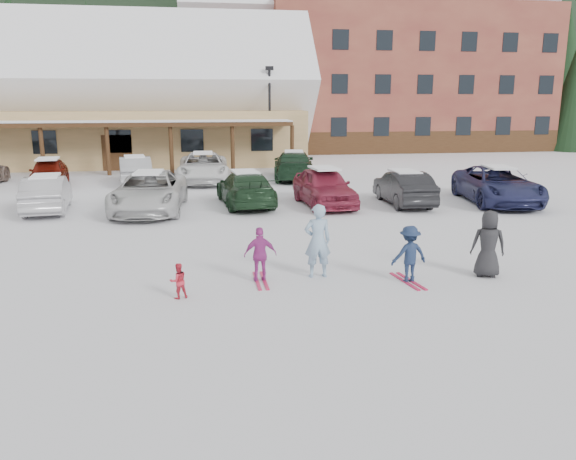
{
  "coord_description": "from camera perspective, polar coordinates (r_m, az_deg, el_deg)",
  "views": [
    {
      "loc": [
        -1.86,
        -13.01,
        4.29
      ],
      "look_at": [
        0.3,
        1.0,
        1.0
      ],
      "focal_mm": 35.0,
      "sensor_mm": 36.0,
      "label": 1
    }
  ],
  "objects": [
    {
      "name": "conifer_4",
      "position": [
        69.09,
        23.25,
        13.93
      ],
      "size": [
        5.06,
        5.06,
        11.73
      ],
      "color": "black",
      "rests_on": "ground"
    },
    {
      "name": "parked_car_10",
      "position": [
        30.38,
        -8.6,
        6.31
      ],
      "size": [
        2.67,
        5.68,
        1.57
      ],
      "primitive_type": "imported",
      "rotation": [
        0.0,
        0.0,
        -0.01
      ],
      "color": "white",
      "rests_on": "ground"
    },
    {
      "name": "ground",
      "position": [
        13.83,
        -0.6,
        -5.01
      ],
      "size": [
        160.0,
        160.0,
        0.0
      ],
      "primitive_type": "plane",
      "color": "white",
      "rests_on": "ground"
    },
    {
      "name": "parked_car_6",
      "position": [
        25.45,
        20.51,
        4.3
      ],
      "size": [
        3.35,
        5.87,
        1.54
      ],
      "primitive_type": "imported",
      "rotation": [
        0.0,
        0.0,
        -0.15
      ],
      "color": "navy",
      "rests_on": "ground"
    },
    {
      "name": "skis_child_navy",
      "position": [
        13.93,
        12.08,
        -5.1
      ],
      "size": [
        0.4,
        1.41,
        0.03
      ],
      "primitive_type": "cube",
      "rotation": [
        0.0,
        0.0,
        3.29
      ],
      "color": "#BF1B47",
      "rests_on": "ground"
    },
    {
      "name": "parked_car_9",
      "position": [
        30.38,
        -15.26,
        5.88
      ],
      "size": [
        2.17,
        4.57,
        1.45
      ],
      "primitive_type": "imported",
      "rotation": [
        0.0,
        0.0,
        3.29
      ],
      "color": "#A5A7AA",
      "rests_on": "ground"
    },
    {
      "name": "parked_car_11",
      "position": [
        31.15,
        0.59,
        6.59
      ],
      "size": [
        2.88,
        5.56,
        1.54
      ],
      "primitive_type": "imported",
      "rotation": [
        0.0,
        0.0,
        3.0
      ],
      "color": "#1B3823",
      "rests_on": "ground"
    },
    {
      "name": "alpine_hotel",
      "position": [
        53.67,
        9.2,
        17.56
      ],
      "size": [
        31.48,
        14.01,
        21.48
      ],
      "color": "maroon",
      "rests_on": "ground"
    },
    {
      "name": "parked_car_5",
      "position": [
        24.0,
        11.69,
        4.21
      ],
      "size": [
        1.58,
        4.3,
        1.41
      ],
      "primitive_type": "imported",
      "rotation": [
        0.0,
        0.0,
        3.12
      ],
      "color": "black",
      "rests_on": "ground"
    },
    {
      "name": "child_magenta",
      "position": [
        13.49,
        -2.83,
        -2.51
      ],
      "size": [
        0.79,
        0.33,
        1.34
      ],
      "primitive_type": "imported",
      "rotation": [
        0.0,
        0.0,
        3.15
      ],
      "color": "#AD3590",
      "rests_on": "ground"
    },
    {
      "name": "child_navy",
      "position": [
        13.74,
        12.22,
        -2.41
      ],
      "size": [
        0.96,
        0.64,
        1.39
      ],
      "primitive_type": "imported",
      "rotation": [
        0.0,
        0.0,
        3.29
      ],
      "color": "#192746",
      "rests_on": "ground"
    },
    {
      "name": "parked_car_1",
      "position": [
        23.96,
        -23.29,
        3.4
      ],
      "size": [
        2.02,
        4.44,
        1.41
      ],
      "primitive_type": "imported",
      "rotation": [
        0.0,
        0.0,
        3.27
      ],
      "color": "#ADACB0",
      "rests_on": "ground"
    },
    {
      "name": "conifer_3",
      "position": [
        57.55,
        -0.93,
        13.9
      ],
      "size": [
        3.96,
        3.96,
        9.18
      ],
      "color": "black",
      "rests_on": "ground"
    },
    {
      "name": "parked_car_3",
      "position": [
        23.39,
        -4.34,
        4.22
      ],
      "size": [
        2.44,
        5.03,
        1.41
      ],
      "primitive_type": "imported",
      "rotation": [
        0.0,
        0.0,
        3.24
      ],
      "color": "#1D3921",
      "rests_on": "ground"
    },
    {
      "name": "lamp_post",
      "position": [
        36.7,
        -1.88,
        11.97
      ],
      "size": [
        0.5,
        0.25,
        6.36
      ],
      "color": "black",
      "rests_on": "ground"
    },
    {
      "name": "toddler_red",
      "position": [
        12.65,
        -11.08,
        -5.09
      ],
      "size": [
        0.47,
        0.42,
        0.81
      ],
      "primitive_type": "imported",
      "rotation": [
        0.0,
        0.0,
        3.5
      ],
      "color": "red",
      "rests_on": "ground"
    },
    {
      "name": "parked_car_4",
      "position": [
        23.32,
        3.69,
        4.4
      ],
      "size": [
        2.22,
        4.74,
        1.57
      ],
      "primitive_type": "imported",
      "rotation": [
        0.0,
        0.0,
        0.08
      ],
      "color": "#972942",
      "rests_on": "ground"
    },
    {
      "name": "adult_skier",
      "position": [
        13.79,
        3.02,
        -1.11
      ],
      "size": [
        0.69,
        0.46,
        1.84
      ],
      "primitive_type": "imported",
      "rotation": [
        0.0,
        0.0,
        3.18
      ],
      "color": "#89A8C4",
      "rests_on": "ground"
    },
    {
      "name": "parked_car_8",
      "position": [
        30.97,
        -23.13,
        5.39
      ],
      "size": [
        2.16,
        4.32,
        1.41
      ],
      "primitive_type": "imported",
      "rotation": [
        0.0,
        0.0,
        0.12
      ],
      "color": "maroon",
      "rests_on": "ground"
    },
    {
      "name": "skis_child_magenta",
      "position": [
        13.68,
        -2.8,
        -5.16
      ],
      "size": [
        0.21,
        1.4,
        0.03
      ],
      "primitive_type": "cube",
      "rotation": [
        0.0,
        0.0,
        3.15
      ],
      "color": "#BF1B47",
      "rests_on": "ground"
    },
    {
      "name": "parked_car_2",
      "position": [
        22.67,
        -13.9,
        3.78
      ],
      "size": [
        2.9,
        5.75,
        1.56
      ],
      "primitive_type": "imported",
      "rotation": [
        0.0,
        0.0,
        -0.06
      ],
      "color": "silver",
      "rests_on": "ground"
    },
    {
      "name": "bystander_dark",
      "position": [
        14.67,
        19.68,
        -1.33
      ],
      "size": [
        0.95,
        0.77,
        1.67
      ],
      "primitive_type": "imported",
      "rotation": [
        0.0,
        0.0,
        2.81
      ],
      "color": "#242326",
      "rests_on": "ground"
    },
    {
      "name": "forested_hillside",
      "position": [
        99.12,
        -8.15,
        21.49
      ],
      "size": [
        300.0,
        70.0,
        38.0
      ],
      "primitive_type": "cube",
      "color": "black",
      "rests_on": "ground"
    },
    {
      "name": "day_lodge",
      "position": [
        41.59,
        -19.07,
        11.91
      ],
      "size": [
        29.12,
        12.5,
        10.38
      ],
      "color": "tan",
      "rests_on": "ground"
    }
  ]
}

